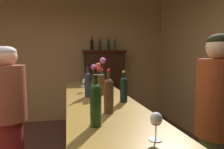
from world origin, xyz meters
TOP-DOWN VIEW (x-y plane):
  - wall_back at (0.00, 2.94)m, footprint 5.00×0.12m
  - bar_counter at (0.46, 0.35)m, footprint 0.66×2.67m
  - display_cabinet at (0.97, 2.66)m, footprint 0.95×0.37m
  - wine_bottle_malbec at (0.46, -0.25)m, footprint 0.08×0.08m
  - wine_bottle_syrah at (0.57, 0.70)m, footprint 0.08×0.08m
  - wine_bottle_merlot at (0.67, 0.08)m, footprint 0.07×0.07m
  - wine_bottle_pinot at (0.36, 0.39)m, footprint 0.07×0.07m
  - wine_bottle_rose at (0.32, -0.51)m, footprint 0.07×0.07m
  - wine_glass_front at (0.60, -0.78)m, footprint 0.07×0.07m
  - wine_glass_mid at (0.36, 0.72)m, footprint 0.06×0.06m
  - flower_arrangement at (0.49, 0.48)m, footprint 0.17×0.16m
  - cheese_plate at (0.42, 1.11)m, footprint 0.17×0.17m
  - display_bottle_left at (0.70, 2.66)m, footprint 0.07×0.07m
  - display_bottle_midleft at (0.87, 2.66)m, footprint 0.06×0.06m
  - display_bottle_center at (1.07, 2.66)m, footprint 0.06×0.06m
  - display_bottle_midright at (1.23, 2.66)m, footprint 0.06×0.06m
  - patron_in_grey at (-0.68, 1.09)m, footprint 0.33×0.33m
  - patron_by_cabinet at (-0.46, 0.53)m, footprint 0.35×0.35m
  - bartender at (1.30, -0.41)m, footprint 0.32×0.32m

SIDE VIEW (x-z plane):
  - bar_counter at x=0.46m, z-range 0.00..1.05m
  - display_cabinet at x=0.97m, z-range 0.04..1.64m
  - patron_by_cabinet at x=-0.46m, z-range 0.08..1.67m
  - patron_in_grey at x=-0.68m, z-range 0.09..1.70m
  - bartender at x=1.30m, z-range 0.10..1.76m
  - cheese_plate at x=0.42m, z-range 1.05..1.06m
  - wine_glass_front at x=0.60m, z-range 1.08..1.23m
  - wine_glass_mid at x=0.36m, z-range 1.08..1.24m
  - wine_bottle_syrah at x=0.57m, z-range 1.03..1.31m
  - wine_bottle_merlot at x=0.67m, z-range 1.03..1.33m
  - wine_bottle_pinot at x=0.36m, z-range 1.03..1.36m
  - wine_bottle_malbec at x=0.46m, z-range 1.03..1.37m
  - wine_bottle_rose at x=0.32m, z-range 1.04..1.36m
  - flower_arrangement at x=0.49m, z-range 0.99..1.42m
  - wall_back at x=0.00m, z-range 0.00..2.94m
  - display_bottle_midleft at x=0.87m, z-range 1.58..1.87m
  - display_bottle_midright at x=1.23m, z-range 1.58..1.88m
  - display_bottle_left at x=0.70m, z-range 1.58..1.88m
  - display_bottle_center at x=1.07m, z-range 1.58..1.88m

